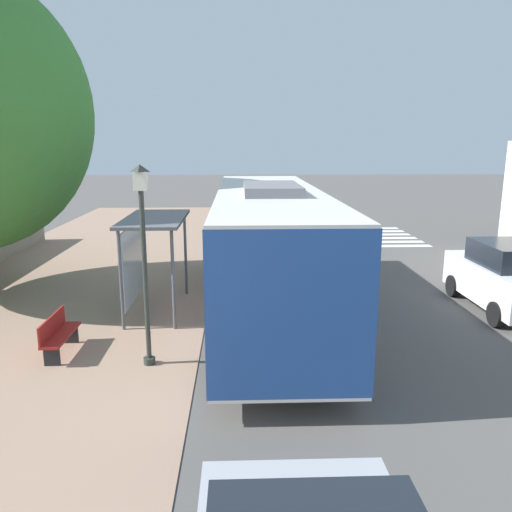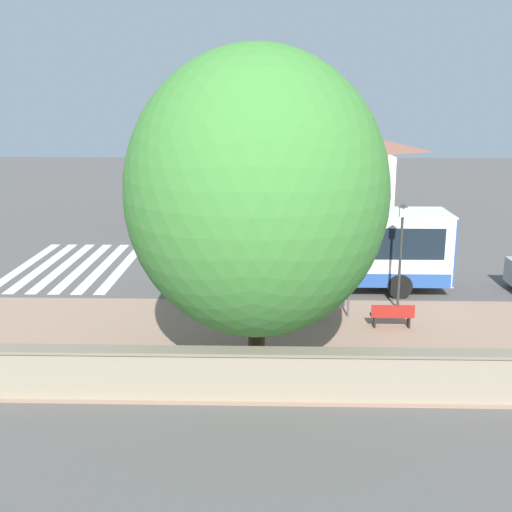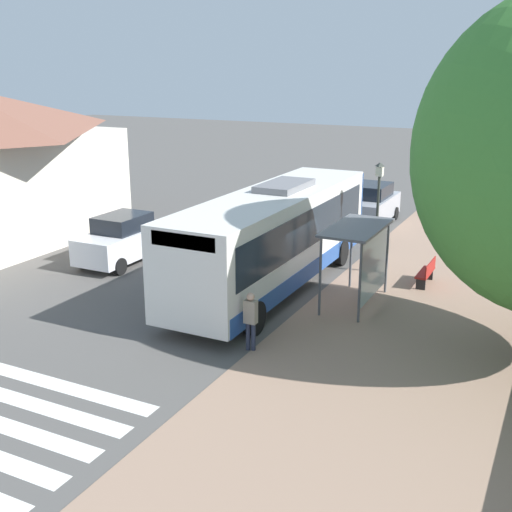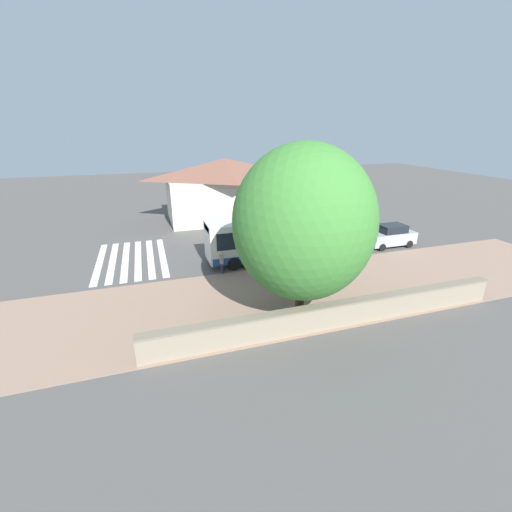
% 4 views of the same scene
% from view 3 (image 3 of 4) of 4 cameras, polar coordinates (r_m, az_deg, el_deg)
% --- Properties ---
extents(ground_plane, '(120.00, 120.00, 0.00)m').
position_cam_3_polar(ground_plane, '(21.08, 4.81, -4.01)').
color(ground_plane, '#514F4C').
rests_on(ground_plane, ground).
extents(sidewalk_plaza, '(9.00, 44.00, 0.02)m').
position_cam_3_polar(sidewalk_plaza, '(19.99, 16.93, -5.87)').
color(sidewalk_plaza, '#937560').
rests_on(sidewalk_plaza, ground).
extents(bus, '(2.76, 11.23, 3.53)m').
position_cam_3_polar(bus, '(21.80, 1.61, 1.80)').
color(bus, silver).
rests_on(bus, ground).
extents(bus_shelter, '(1.55, 3.23, 2.58)m').
position_cam_3_polar(bus_shelter, '(20.34, 9.33, 1.30)').
color(bus_shelter, '#515459').
rests_on(bus_shelter, ground).
extents(pedestrian, '(0.34, 0.22, 1.65)m').
position_cam_3_polar(pedestrian, '(17.17, -0.48, -5.43)').
color(pedestrian, '#2D3347').
rests_on(pedestrian, ground).
extents(bench, '(0.40, 1.50, 0.88)m').
position_cam_3_polar(bench, '(23.13, 14.93, -1.41)').
color(bench, maroon).
rests_on(bench, ground).
extents(street_lamp_near, '(0.28, 0.28, 4.10)m').
position_cam_3_polar(street_lamp_near, '(23.63, 10.76, 4.19)').
color(street_lamp_near, '#2D332D').
rests_on(street_lamp_near, ground).
extents(parked_car_behind_bus, '(1.98, 4.29, 1.93)m').
position_cam_3_polar(parked_car_behind_bus, '(31.43, 10.12, 4.52)').
color(parked_car_behind_bus, '#9EA0A8').
rests_on(parked_car_behind_bus, ground).
extents(parked_car_far_lane, '(1.90, 3.93, 1.89)m').
position_cam_3_polar(parked_car_far_lane, '(25.33, -11.80, 1.44)').
color(parked_car_far_lane, silver).
rests_on(parked_car_far_lane, ground).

